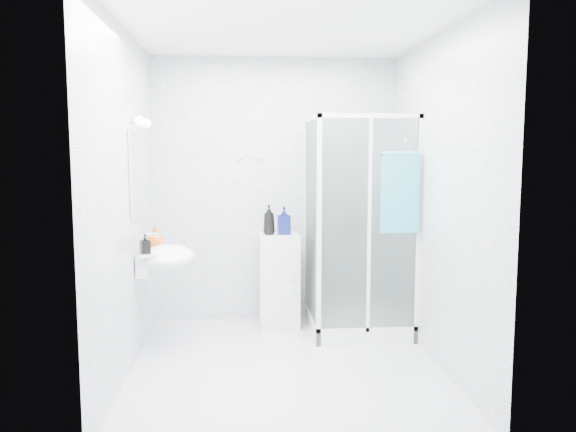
{
  "coord_description": "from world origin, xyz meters",
  "views": [
    {
      "loc": [
        -0.32,
        -4.26,
        1.67
      ],
      "look_at": [
        0.05,
        0.35,
        1.15
      ],
      "focal_mm": 35.0,
      "sensor_mm": 36.0,
      "label": 1
    }
  ],
  "objects": [
    {
      "name": "soap_dispenser_orange",
      "position": [
        -1.08,
        0.59,
        0.95
      ],
      "size": [
        0.15,
        0.15,
        0.17
      ],
      "primitive_type": "imported",
      "rotation": [
        0.0,
        0.0,
        0.08
      ],
      "color": "#D34C18",
      "rests_on": "wall_basin"
    },
    {
      "name": "soap_dispenser_black",
      "position": [
        -1.11,
        0.27,
        0.94
      ],
      "size": [
        0.1,
        0.1,
        0.16
      ],
      "primitive_type": "imported",
      "rotation": [
        0.0,
        0.0,
        0.44
      ],
      "color": "black",
      "rests_on": "wall_basin"
    },
    {
      "name": "storage_cabinet",
      "position": [
        0.02,
        1.01,
        0.45
      ],
      "size": [
        0.38,
        0.4,
        0.9
      ],
      "rotation": [
        0.0,
        0.0,
        0.02
      ],
      "color": "silver",
      "rests_on": "ground"
    },
    {
      "name": "vanity_lights",
      "position": [
        -1.14,
        0.45,
        1.92
      ],
      "size": [
        0.1,
        0.4,
        0.08
      ],
      "color": "silver",
      "rests_on": "room"
    },
    {
      "name": "shower_enclosure",
      "position": [
        0.67,
        0.77,
        0.45
      ],
      "size": [
        0.9,
        0.95,
        2.0
      ],
      "color": "white",
      "rests_on": "ground"
    },
    {
      "name": "shampoo_bottle_a",
      "position": [
        -0.08,
        0.99,
        1.05
      ],
      "size": [
        0.13,
        0.13,
        0.29
      ],
      "primitive_type": "imported",
      "rotation": [
        0.0,
        0.0,
        -0.16
      ],
      "color": "black",
      "rests_on": "storage_cabinet"
    },
    {
      "name": "room",
      "position": [
        0.0,
        0.0,
        1.3
      ],
      "size": [
        2.4,
        2.6,
        2.6
      ],
      "color": "silver",
      "rests_on": "ground"
    },
    {
      "name": "wall_hooks",
      "position": [
        -0.25,
        1.26,
        1.62
      ],
      "size": [
        0.23,
        0.06,
        0.03
      ],
      "color": "silver",
      "rests_on": "room"
    },
    {
      "name": "wall_basin",
      "position": [
        -0.99,
        0.45,
        0.8
      ],
      "size": [
        0.46,
        0.56,
        0.35
      ],
      "color": "white",
      "rests_on": "ground"
    },
    {
      "name": "mirror",
      "position": [
        -1.19,
        0.45,
        1.5
      ],
      "size": [
        0.02,
        0.6,
        0.7
      ],
      "primitive_type": "cube",
      "color": "white",
      "rests_on": "room"
    },
    {
      "name": "shampoo_bottle_b",
      "position": [
        0.06,
        1.01,
        1.03
      ],
      "size": [
        0.12,
        0.12,
        0.26
      ],
      "primitive_type": "imported",
      "rotation": [
        0.0,
        0.0,
        0.02
      ],
      "color": "#0D114E",
      "rests_on": "storage_cabinet"
    },
    {
      "name": "hand_towel",
      "position": [
        1.0,
        0.36,
        1.36
      ],
      "size": [
        0.32,
        0.05,
        0.69
      ],
      "color": "teal",
      "rests_on": "shower_enclosure"
    }
  ]
}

